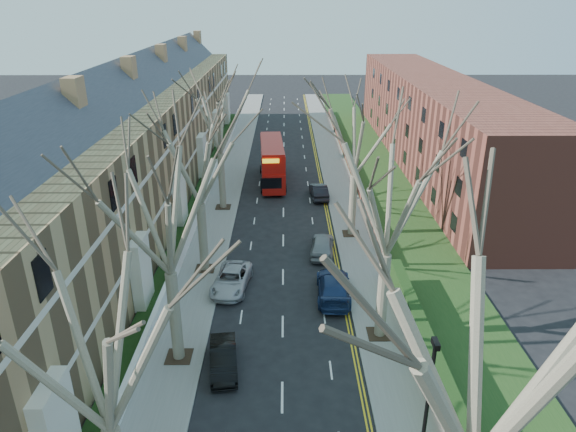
{
  "coord_description": "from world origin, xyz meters",
  "views": [
    {
      "loc": [
        0.18,
        -17.0,
        18.33
      ],
      "look_at": [
        0.38,
        18.01,
        3.45
      ],
      "focal_mm": 32.0,
      "sensor_mm": 36.0,
      "label": 1
    }
  ],
  "objects_px": {
    "lamp_post": "(424,428)",
    "double_decker_bus": "(272,163)",
    "car_left_mid": "(223,359)",
    "car_right_near": "(333,286)"
  },
  "relations": [
    {
      "from": "lamp_post",
      "to": "double_decker_bus",
      "type": "bearing_deg",
      "value": 99.05
    },
    {
      "from": "car_right_near",
      "to": "lamp_post",
      "type": "bearing_deg",
      "value": 98.42
    },
    {
      "from": "lamp_post",
      "to": "double_decker_bus",
      "type": "distance_m",
      "value": 39.58
    },
    {
      "from": "double_decker_bus",
      "to": "lamp_post",
      "type": "bearing_deg",
      "value": 95.72
    },
    {
      "from": "lamp_post",
      "to": "car_left_mid",
      "type": "height_order",
      "value": "lamp_post"
    },
    {
      "from": "car_left_mid",
      "to": "car_right_near",
      "type": "distance_m",
      "value": 9.69
    },
    {
      "from": "double_decker_bus",
      "to": "car_right_near",
      "type": "height_order",
      "value": "double_decker_bus"
    },
    {
      "from": "lamp_post",
      "to": "double_decker_bus",
      "type": "relative_size",
      "value": 0.79
    },
    {
      "from": "lamp_post",
      "to": "double_decker_bus",
      "type": "height_order",
      "value": "lamp_post"
    },
    {
      "from": "car_left_mid",
      "to": "car_right_near",
      "type": "height_order",
      "value": "car_right_near"
    }
  ]
}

